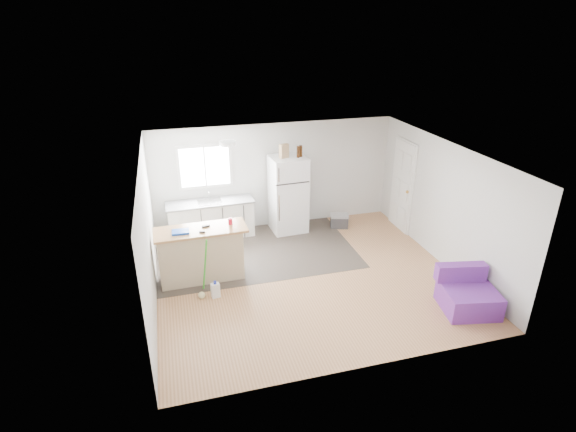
% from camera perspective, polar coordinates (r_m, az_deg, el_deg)
% --- Properties ---
extents(room, '(5.51, 5.01, 2.41)m').
position_cam_1_polar(room, '(8.01, 2.59, -0.40)').
color(room, '#9D6741').
rests_on(room, ground).
extents(vinyl_zone, '(4.05, 2.50, 0.00)m').
position_cam_1_polar(vinyl_zone, '(9.46, -4.07, -4.50)').
color(vinyl_zone, '#332B26').
rests_on(vinyl_zone, floor).
extents(window, '(1.18, 0.06, 0.98)m').
position_cam_1_polar(window, '(9.89, -10.51, 6.19)').
color(window, white).
rests_on(window, back_wall).
extents(interior_door, '(0.11, 0.92, 2.10)m').
position_cam_1_polar(interior_door, '(10.45, 14.30, 3.70)').
color(interior_door, white).
rests_on(interior_door, right_wall).
extents(ceiling_fixture, '(0.30, 0.30, 0.07)m').
position_cam_1_polar(ceiling_fixture, '(8.48, -7.65, 9.13)').
color(ceiling_fixture, white).
rests_on(ceiling_fixture, ceiling).
extents(kitchen_cabinets, '(1.91, 0.66, 1.11)m').
position_cam_1_polar(kitchen_cabinets, '(10.03, -9.75, -0.37)').
color(kitchen_cabinets, white).
rests_on(kitchen_cabinets, floor).
extents(peninsula, '(1.67, 0.68, 1.02)m').
position_cam_1_polar(peninsula, '(8.43, -11.00, -4.73)').
color(peninsula, '#CAB692').
rests_on(peninsula, floor).
extents(refrigerator, '(0.80, 0.77, 1.73)m').
position_cam_1_polar(refrigerator, '(10.07, 0.01, 2.77)').
color(refrigerator, white).
rests_on(refrigerator, floor).
extents(cooler, '(0.48, 0.39, 0.32)m').
position_cam_1_polar(cooler, '(10.52, 6.52, -0.59)').
color(cooler, '#303032').
rests_on(cooler, floor).
extents(purple_seat, '(0.99, 0.96, 0.70)m').
position_cam_1_polar(purple_seat, '(8.16, 21.80, -9.28)').
color(purple_seat, purple).
rests_on(purple_seat, floor).
extents(cleaner_jug, '(0.16, 0.13, 0.32)m').
position_cam_1_polar(cleaner_jug, '(8.02, -9.20, -9.27)').
color(cleaner_jug, white).
rests_on(cleaner_jug, floor).
extents(mop, '(0.24, 0.31, 1.13)m').
position_cam_1_polar(mop, '(8.03, -10.76, -8.62)').
color(mop, green).
rests_on(mop, floor).
extents(red_cup, '(0.10, 0.10, 0.12)m').
position_cam_1_polar(red_cup, '(8.28, -7.33, -0.67)').
color(red_cup, red).
rests_on(red_cup, peninsula).
extents(blue_tray, '(0.30, 0.23, 0.04)m').
position_cam_1_polar(blue_tray, '(8.13, -13.49, -1.96)').
color(blue_tray, '#1343B6').
rests_on(blue_tray, peninsula).
extents(tool_a, '(0.15, 0.08, 0.03)m').
position_cam_1_polar(tool_a, '(8.26, -10.40, -1.27)').
color(tool_a, black).
rests_on(tool_a, peninsula).
extents(tool_b, '(0.11, 0.07, 0.03)m').
position_cam_1_polar(tool_b, '(8.06, -10.85, -1.99)').
color(tool_b, black).
rests_on(tool_b, peninsula).
extents(cardboard_box, '(0.22, 0.17, 0.30)m').
position_cam_1_polar(cardboard_box, '(9.70, -0.52, 8.25)').
color(cardboard_box, '#A0855B').
rests_on(cardboard_box, refrigerator).
extents(bottle_left, '(0.08, 0.08, 0.25)m').
position_cam_1_polar(bottle_left, '(9.73, 1.32, 8.15)').
color(bottle_left, '#351C09').
rests_on(bottle_left, refrigerator).
extents(bottle_right, '(0.09, 0.09, 0.25)m').
position_cam_1_polar(bottle_right, '(9.79, 1.63, 8.24)').
color(bottle_right, '#351C09').
rests_on(bottle_right, refrigerator).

